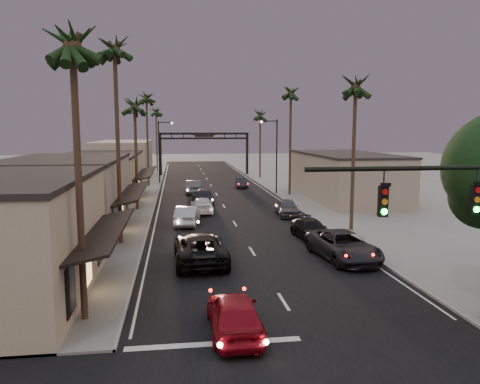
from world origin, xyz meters
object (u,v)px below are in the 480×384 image
object	(u,v)px
palm_rc	(260,113)
curbside_near	(343,246)
oncoming_pickup	(200,248)
palm_ra	(356,80)
streetlight_right	(274,150)
palm_ld	(146,95)
arch	(204,143)
streetlight_left	(161,147)
palm_la	(72,34)
curbside_black	(311,229)
palm_lc	(134,101)
oncoming_red	(234,314)
oncoming_silver	(187,215)
palm_rb	(291,90)
palm_lb	(114,43)
palm_far	(156,109)

from	to	relation	value
palm_rc	curbside_near	world-z (taller)	palm_rc
palm_rc	oncoming_pickup	bearing A→B (deg)	-104.34
palm_ra	streetlight_right	bearing A→B (deg)	94.57
palm_ld	curbside_near	distance (m)	42.60
arch	streetlight_left	xyz separation A→B (m)	(-6.92, -12.00, -0.20)
streetlight_right	palm_rc	xyz separation A→B (m)	(1.68, 19.00, 5.14)
palm_la	curbside_black	world-z (taller)	palm_la
palm_lc	palm_rc	world-z (taller)	same
palm_la	oncoming_pickup	size ratio (longest dim) A/B	2.06
oncoming_red	oncoming_silver	distance (m)	21.07
palm_la	palm_ld	distance (m)	46.01
oncoming_red	palm_ra	bearing A→B (deg)	-123.84
streetlight_right	palm_rb	size ratio (longest dim) A/B	0.63
palm_lb	streetlight_left	bearing A→B (deg)	87.33
oncoming_pickup	curbside_black	world-z (taller)	oncoming_pickup
palm_rc	palm_lb	bearing A→B (deg)	-112.27
palm_lc	oncoming_silver	world-z (taller)	palm_lc
palm_la	palm_ra	distance (m)	22.82
palm_la	oncoming_pickup	world-z (taller)	palm_la
streetlight_right	arch	bearing A→B (deg)	105.47
oncoming_pickup	curbside_near	size ratio (longest dim) A/B	1.05
palm_lc	curbside_black	world-z (taller)	palm_lc
palm_lb	palm_lc	world-z (taller)	palm_lb
palm_far	oncoming_silver	size ratio (longest dim) A/B	2.73
curbside_black	oncoming_pickup	bearing A→B (deg)	-153.61
streetlight_right	palm_ld	world-z (taller)	palm_ld
streetlight_left	palm_far	xyz separation A→B (m)	(-1.38, 20.00, 6.11)
palm_ra	curbside_black	world-z (taller)	palm_ra
arch	palm_ra	size ratio (longest dim) A/B	1.15
palm_ld	palm_rb	size ratio (longest dim) A/B	1.00
oncoming_red	curbside_near	bearing A→B (deg)	-130.12
palm_lb	oncoming_red	bearing A→B (deg)	-68.36
palm_far	oncoming_pickup	distance (m)	62.25
palm_lc	palm_rb	world-z (taller)	palm_rb
palm_lc	palm_ld	world-z (taller)	palm_ld
curbside_black	palm_rb	bearing A→B (deg)	75.00
oncoming_pickup	oncoming_red	bearing A→B (deg)	93.42
arch	curbside_black	world-z (taller)	arch
arch	palm_la	bearing A→B (deg)	-98.03
palm_ld	oncoming_silver	distance (m)	29.73
palm_lb	curbside_near	distance (m)	19.44
palm_lb	palm_lc	bearing A→B (deg)	90.00
palm_la	palm_lc	distance (m)	27.02
palm_rb	oncoming_pickup	distance (m)	31.87
palm_lb	palm_rc	world-z (taller)	palm_lb
palm_lb	palm_ld	size ratio (longest dim) A/B	1.07
arch	oncoming_silver	world-z (taller)	arch
arch	oncoming_silver	size ratio (longest dim) A/B	3.14
arch	curbside_black	xyz separation A→B (m)	(4.76, -48.12, -4.83)
palm_far	palm_ra	bearing A→B (deg)	-72.62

